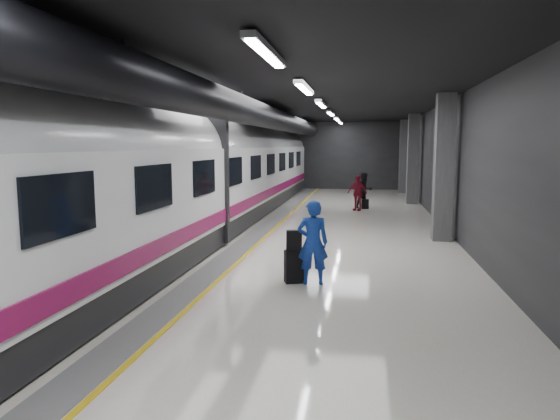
{
  "coord_description": "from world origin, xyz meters",
  "views": [
    {
      "loc": [
        2.15,
        -13.95,
        2.94
      ],
      "look_at": [
        0.0,
        -1.23,
        1.26
      ],
      "focal_mm": 32.0,
      "sensor_mm": 36.0,
      "label": 1
    }
  ],
  "objects": [
    {
      "name": "suitcase_far",
      "position": [
        2.22,
        9.44,
        0.22
      ],
      "size": [
        0.34,
        0.25,
        0.45
      ],
      "primitive_type": "cube",
      "rotation": [
        0.0,
        0.0,
        0.19
      ],
      "color": "black",
      "rests_on": "ground"
    },
    {
      "name": "suitcase_main",
      "position": [
        0.72,
        -3.56,
        0.35
      ],
      "size": [
        0.5,
        0.4,
        0.7
      ],
      "primitive_type": "cube",
      "rotation": [
        0.0,
        0.0,
        0.36
      ],
      "color": "black",
      "rests_on": "ground"
    },
    {
      "name": "ground",
      "position": [
        0.0,
        0.0,
        0.0
      ],
      "size": [
        40.0,
        40.0,
        0.0
      ],
      "primitive_type": "plane",
      "color": "silver",
      "rests_on": "ground"
    },
    {
      "name": "platform_hall",
      "position": [
        -0.29,
        0.96,
        3.54
      ],
      "size": [
        10.02,
        40.02,
        4.51
      ],
      "color": "black",
      "rests_on": "ground"
    },
    {
      "name": "traveler_far_b",
      "position": [
        1.86,
        8.84,
        0.8
      ],
      "size": [
        1.02,
        0.72,
        1.6
      ],
      "primitive_type": "imported",
      "rotation": [
        0.0,
        0.0,
        -0.4
      ],
      "color": "maroon",
      "rests_on": "ground"
    },
    {
      "name": "traveler_main",
      "position": [
        1.11,
        -3.61,
        0.9
      ],
      "size": [
        0.72,
        0.54,
        1.8
      ],
      "primitive_type": "imported",
      "rotation": [
        0.0,
        0.0,
        3.32
      ],
      "color": "#1940BE",
      "rests_on": "ground"
    },
    {
      "name": "shoulder_bag",
      "position": [
        0.7,
        -3.58,
        0.92
      ],
      "size": [
        0.36,
        0.23,
        0.44
      ],
      "primitive_type": "cube",
      "rotation": [
        0.0,
        0.0,
        0.17
      ],
      "color": "black",
      "rests_on": "suitcase_main"
    },
    {
      "name": "traveler_far_a",
      "position": [
        2.18,
        9.65,
        0.85
      ],
      "size": [
        1.04,
        0.98,
        1.69
      ],
      "primitive_type": "imported",
      "rotation": [
        0.0,
        0.0,
        0.56
      ],
      "color": "black",
      "rests_on": "ground"
    },
    {
      "name": "train",
      "position": [
        -3.25,
        -0.0,
        2.07
      ],
      "size": [
        3.05,
        38.0,
        4.05
      ],
      "color": "black",
      "rests_on": "ground"
    }
  ]
}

